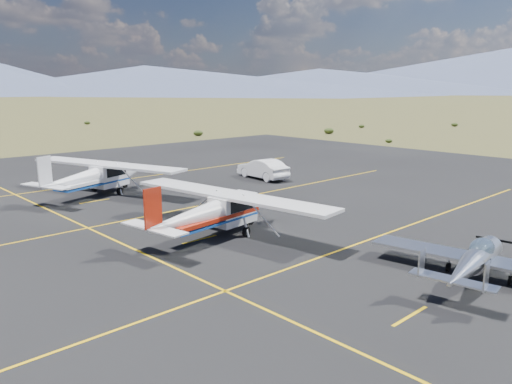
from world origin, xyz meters
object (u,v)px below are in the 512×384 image
aircraft_cessna (214,211)px  sedan (263,169)px  aircraft_low_wing (477,259)px  aircraft_plain (94,176)px

aircraft_cessna → sedan: (12.50, 9.63, -0.55)m
aircraft_low_wing → aircraft_cessna: size_ratio=0.71×
aircraft_plain → aircraft_cessna: bearing=-108.7°
aircraft_plain → sedan: (12.50, -3.00, -0.59)m
aircraft_cessna → sedan: 15.79m
aircraft_cessna → aircraft_plain: bearing=81.8°
aircraft_cessna → sedan: aircraft_cessna is taller
aircraft_low_wing → aircraft_cessna: bearing=99.5°
aircraft_low_wing → sedan: 22.43m
aircraft_low_wing → aircraft_cessna: 11.56m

